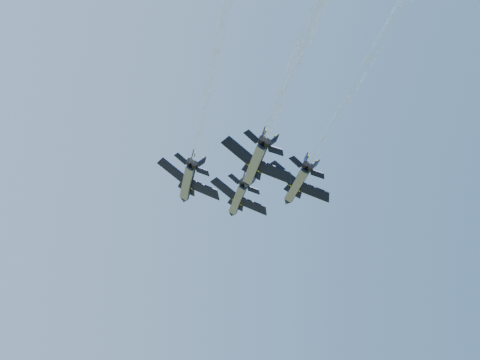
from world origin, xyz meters
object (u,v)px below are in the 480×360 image
jet_lead (238,199)px  jet_left (188,182)px  jet_slot (255,164)px  jet_right (297,185)px

jet_lead → jet_left: same height
jet_left → jet_slot: size_ratio=1.00×
jet_left → jet_right: bearing=-2.1°
jet_left → jet_slot: 17.51m
jet_lead → jet_slot: (-9.16, -24.08, 0.00)m
jet_lead → jet_left: (-14.89, -7.53, 0.00)m
jet_lead → jet_right: 16.57m
jet_left → jet_right: (19.77, -8.31, 0.00)m
jet_lead → jet_right: (4.88, -15.84, 0.00)m
jet_slot → jet_right: bearing=51.1°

